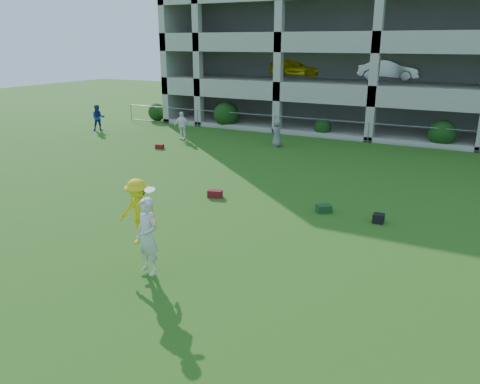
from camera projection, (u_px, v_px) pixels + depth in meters
The scene contains 13 objects.
ground at pixel (193, 278), 11.89m from camera, with size 100.00×100.00×0.00m, color #235114.
bystander_a at pixel (98, 118), 31.30m from camera, with size 0.84×0.65×1.72m, color navy.
bystander_b at pixel (182, 126), 28.47m from camera, with size 1.00×0.41×1.70m, color white.
bystander_c at pixel (277, 133), 26.55m from camera, with size 0.76×0.50×1.56m, color slate.
bag_red_a at pixel (215, 194), 17.99m from camera, with size 0.55×0.30×0.28m, color #510E14.
bag_black_b at pixel (138, 202), 17.15m from camera, with size 0.40×0.25×0.22m, color black.
bag_green_c at pixel (324, 209), 16.43m from camera, with size 0.50×0.35×0.26m, color #183C16.
crate_d at pixel (379, 218), 15.46m from camera, with size 0.35×0.35×0.30m, color black.
bag_red_f at pixel (160, 147), 26.21m from camera, with size 0.45×0.28×0.24m, color #5A110F.
frisbee_contest at pixel (141, 219), 12.07m from camera, with size 1.87×1.42×2.11m.
parking_garage at pixel (403, 37), 33.41m from camera, with size 30.00×14.00×12.00m.
fence at pixel (368, 132), 27.72m from camera, with size 36.06×0.06×1.20m.
shrub_row at pixel (456, 121), 26.01m from camera, with size 34.38×2.52×3.50m.
Camera 1 is at (5.99, -8.88, 5.72)m, focal length 35.00 mm.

